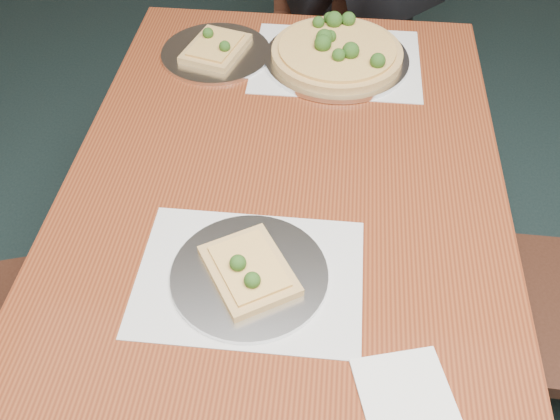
# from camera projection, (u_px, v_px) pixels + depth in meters

# --- Properties ---
(dining_table) EXTENTS (0.90, 1.50, 0.75)m
(dining_table) POSITION_uv_depth(u_px,v_px,m) (280.00, 240.00, 1.29)
(dining_table) COLOR #622713
(dining_table) RESTS_ON ground
(chair_far) EXTENTS (0.42, 0.42, 0.91)m
(chair_far) POSITION_uv_depth(u_px,v_px,m) (330.00, 16.00, 2.19)
(chair_far) COLOR black
(chair_far) RESTS_ON ground
(placemat_main) EXTENTS (0.42, 0.32, 0.00)m
(placemat_main) POSITION_uv_depth(u_px,v_px,m) (336.00, 61.00, 1.58)
(placemat_main) COLOR white
(placemat_main) RESTS_ON dining_table
(placemat_near) EXTENTS (0.40, 0.30, 0.00)m
(placemat_near) POSITION_uv_depth(u_px,v_px,m) (250.00, 277.00, 1.11)
(placemat_near) COLOR white
(placemat_near) RESTS_ON dining_table
(pizza_pan) EXTENTS (0.36, 0.36, 0.07)m
(pizza_pan) POSITION_uv_depth(u_px,v_px,m) (337.00, 52.00, 1.56)
(pizza_pan) COLOR silver
(pizza_pan) RESTS_ON dining_table
(slice_plate_near) EXTENTS (0.28, 0.28, 0.06)m
(slice_plate_near) POSITION_uv_depth(u_px,v_px,m) (249.00, 273.00, 1.10)
(slice_plate_near) COLOR silver
(slice_plate_near) RESTS_ON dining_table
(slice_plate_far) EXTENTS (0.28, 0.28, 0.05)m
(slice_plate_far) POSITION_uv_depth(u_px,v_px,m) (216.00, 50.00, 1.59)
(slice_plate_far) COLOR silver
(slice_plate_far) RESTS_ON dining_table
(napkin) EXTENTS (0.17, 0.17, 0.01)m
(napkin) POSITION_uv_depth(u_px,v_px,m) (405.00, 393.00, 0.95)
(napkin) COLOR white
(napkin) RESTS_ON dining_table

